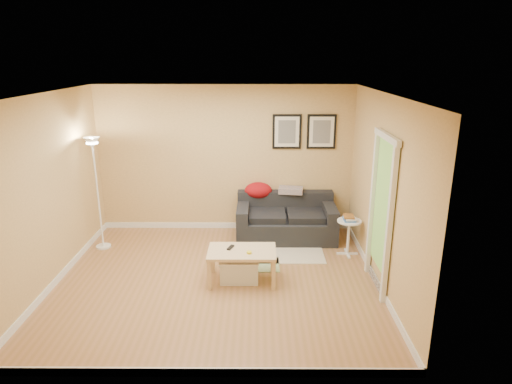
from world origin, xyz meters
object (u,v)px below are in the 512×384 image
sofa (286,218)px  coffee_table (242,266)px  book_stack (349,218)px  storage_bin (239,269)px  side_table (348,238)px  floor_lamp (98,197)px

sofa → coffee_table: bearing=-114.5°
coffee_table → book_stack: book_stack is taller
storage_bin → side_table: side_table is taller
sofa → storage_bin: (-0.75, -1.52, -0.21)m
storage_bin → side_table: (1.70, 0.85, 0.12)m
sofa → side_table: (0.95, -0.67, -0.08)m
coffee_table → side_table: size_ratio=1.62×
coffee_table → floor_lamp: bearing=145.1°
sofa → book_stack: (0.95, -0.66, 0.24)m
coffee_table → side_table: (1.66, 0.89, 0.05)m
coffee_table → storage_bin: (-0.04, 0.04, -0.07)m
book_stack → floor_lamp: bearing=163.1°
sofa → floor_lamp: (-3.07, -0.42, 0.51)m
coffee_table → book_stack: (1.66, 0.91, 0.38)m
sofa → side_table: sofa is taller
coffee_table → floor_lamp: floor_lamp is taller
side_table → book_stack: 0.33m
storage_bin → floor_lamp: floor_lamp is taller
floor_lamp → storage_bin: bearing=-25.5°
side_table → floor_lamp: floor_lamp is taller
storage_bin → book_stack: 1.96m
coffee_table → storage_bin: coffee_table is taller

